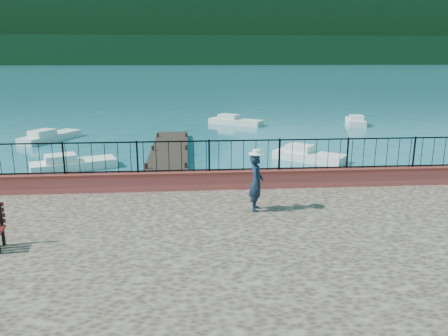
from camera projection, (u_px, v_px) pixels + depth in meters
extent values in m
plane|color=#19596B|center=(230.00, 281.00, 10.51)|extent=(2000.00, 2000.00, 0.00)
cube|color=#CB494D|center=(219.00, 180.00, 13.72)|extent=(28.00, 0.46, 0.58)
cube|color=black|center=(219.00, 156.00, 13.53)|extent=(27.00, 0.05, 0.95)
cube|color=#2D231C|center=(168.00, 161.00, 21.91)|extent=(2.00, 16.00, 0.30)
cube|color=black|center=(189.00, 51.00, 297.94)|extent=(900.00, 60.00, 18.00)
cube|color=black|center=(188.00, 35.00, 352.65)|extent=(900.00, 120.00, 44.00)
ellipsoid|color=#142D23|center=(357.00, 61.00, 568.49)|extent=(448.00, 384.00, 180.00)
imported|color=#101F31|center=(256.00, 182.00, 11.67)|extent=(0.49, 0.64, 1.55)
cylinder|color=white|center=(257.00, 152.00, 11.46)|extent=(0.44, 0.44, 0.12)
cube|color=silver|center=(74.00, 161.00, 20.83)|extent=(4.08, 2.66, 0.80)
cube|color=silver|center=(309.00, 153.00, 22.56)|extent=(3.68, 3.29, 0.80)
cube|color=silver|center=(50.00, 134.00, 28.01)|extent=(3.21, 4.40, 0.80)
cube|color=silver|center=(236.00, 120.00, 34.56)|extent=(4.33, 3.42, 0.80)
cube|color=silver|center=(356.00, 119.00, 34.64)|extent=(2.08, 3.49, 0.80)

